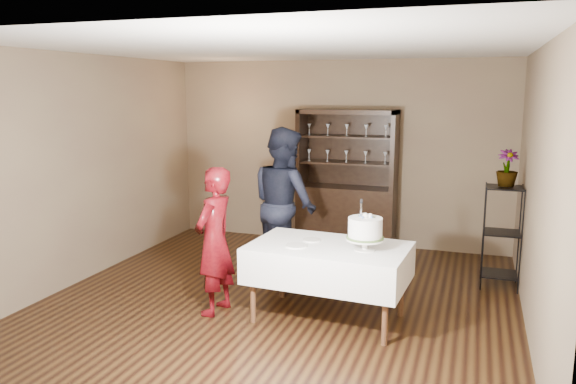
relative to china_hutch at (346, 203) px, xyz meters
name	(u,v)px	position (x,y,z in m)	size (l,w,h in m)	color
floor	(282,299)	(-0.20, -2.25, -0.66)	(5.00, 5.00, 0.00)	black
ceiling	(281,48)	(-0.20, -2.25, 2.04)	(5.00, 5.00, 0.00)	silver
back_wall	(338,153)	(-0.20, 0.25, 0.69)	(5.00, 0.02, 2.70)	brown
wall_left	(86,168)	(-2.70, -2.25, 0.69)	(0.02, 5.00, 2.70)	brown
wall_right	(537,192)	(2.30, -2.25, 0.69)	(0.02, 5.00, 2.70)	brown
china_hutch	(346,203)	(0.00, 0.00, 0.00)	(1.40, 0.48, 2.00)	black
plant_etagere	(502,232)	(2.08, -1.05, -0.01)	(0.42, 0.42, 1.20)	black
cake_table	(329,263)	(0.42, -2.62, -0.08)	(1.60, 1.05, 0.77)	white
woman	(215,241)	(-0.73, -2.82, 0.10)	(0.56, 0.36, 1.52)	#3D050C
man	(284,204)	(-0.41, -1.56, 0.26)	(0.90, 0.70, 1.85)	black
cake	(365,230)	(0.79, -2.68, 0.30)	(0.37, 0.37, 0.50)	white
plate_near	(296,246)	(0.14, -2.77, 0.11)	(0.21, 0.21, 0.01)	white
plate_far	(312,240)	(0.22, -2.52, 0.11)	(0.19, 0.19, 0.01)	white
potted_plant	(507,168)	(2.09, -1.01, 0.73)	(0.24, 0.24, 0.42)	#47642F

